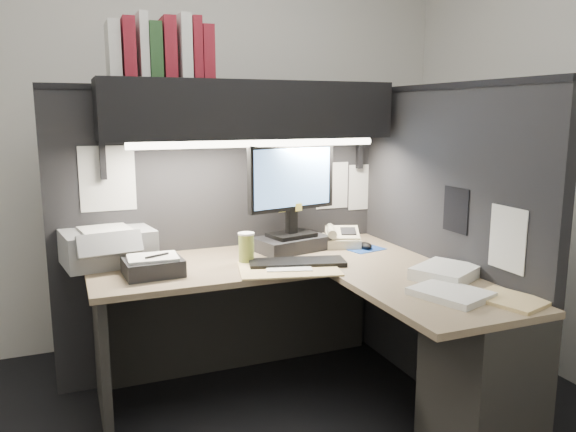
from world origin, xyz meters
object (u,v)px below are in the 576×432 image
at_px(coffee_cup, 246,249).
at_px(notebook_stack, 153,267).
at_px(printer, 107,246).
at_px(desk, 364,342).
at_px(telephone, 341,238).
at_px(keyboard, 297,263).
at_px(overhead_shelf, 249,110).
at_px(monitor, 292,209).

bearing_deg(coffee_cup, notebook_stack, -175.15).
bearing_deg(notebook_stack, coffee_cup, 4.85).
relative_size(printer, notebook_stack, 1.63).
xyz_separation_m(desk, telephone, (0.22, 0.67, 0.33)).
bearing_deg(keyboard, overhead_shelf, 123.37).
relative_size(keyboard, printer, 1.12).
bearing_deg(printer, keyboard, -34.21).
distance_m(overhead_shelf, keyboard, 0.85).
bearing_deg(telephone, printer, -163.78).
xyz_separation_m(overhead_shelf, coffee_cup, (-0.10, -0.23, -0.70)).
bearing_deg(coffee_cup, printer, 156.66).
relative_size(monitor, keyboard, 1.22).
distance_m(keyboard, printer, 0.98).
distance_m(overhead_shelf, coffee_cup, 0.74).
height_order(coffee_cup, printer, printer).
bearing_deg(coffee_cup, telephone, 13.92).
xyz_separation_m(monitor, keyboard, (-0.09, -0.30, -0.22)).
relative_size(keyboard, notebook_stack, 1.82).
relative_size(monitor, printer, 1.37).
bearing_deg(notebook_stack, overhead_shelf, 25.63).
bearing_deg(monitor, coffee_cup, -166.11).
distance_m(coffee_cup, notebook_stack, 0.48).
bearing_deg(notebook_stack, telephone, 10.05).
bearing_deg(telephone, notebook_stack, -147.97).
bearing_deg(coffee_cup, desk, -52.36).
height_order(printer, notebook_stack, printer).
bearing_deg(printer, monitor, -16.01).
xyz_separation_m(telephone, notebook_stack, (-1.10, -0.19, -0.00)).
bearing_deg(monitor, notebook_stack, -178.88).
relative_size(desk, overhead_shelf, 1.10).
height_order(desk, keyboard, keyboard).
height_order(overhead_shelf, telephone, overhead_shelf).
distance_m(telephone, notebook_stack, 1.12).
distance_m(monitor, printer, 0.99).
bearing_deg(overhead_shelf, notebook_stack, -154.37).
bearing_deg(monitor, overhead_shelf, 148.38).
bearing_deg(monitor, keyboard, -120.52).
relative_size(overhead_shelf, coffee_cup, 10.49).
relative_size(monitor, telephone, 2.72).
relative_size(desk, printer, 3.94).
relative_size(overhead_shelf, printer, 3.59).
height_order(monitor, coffee_cup, monitor).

